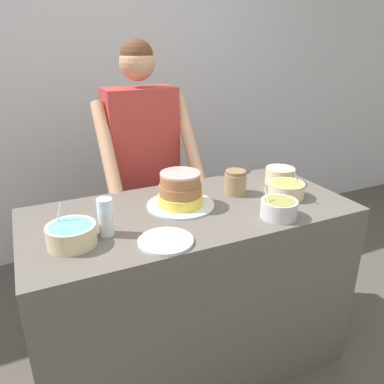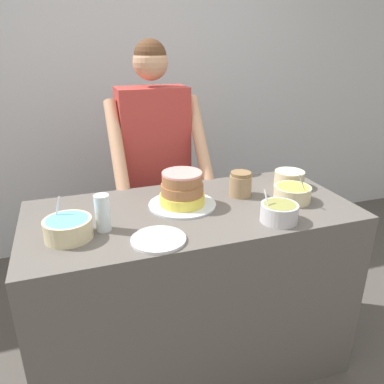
{
  "view_description": "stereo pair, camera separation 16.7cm",
  "coord_description": "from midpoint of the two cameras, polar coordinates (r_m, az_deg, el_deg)",
  "views": [
    {
      "loc": [
        -0.67,
        -1.09,
        1.64
      ],
      "look_at": [
        -0.01,
        0.32,
        1.01
      ],
      "focal_mm": 35.0,
      "sensor_mm": 36.0,
      "label": 1
    },
    {
      "loc": [
        -0.51,
        -1.15,
        1.64
      ],
      "look_at": [
        -0.01,
        0.32,
        1.01
      ],
      "focal_mm": 35.0,
      "sensor_mm": 36.0,
      "label": 2
    }
  ],
  "objects": [
    {
      "name": "drinking_glass",
      "position": [
        1.55,
        -10.48,
        -3.21
      ],
      "size": [
        0.06,
        0.06,
        0.16
      ],
      "color": "silver",
      "rests_on": "counter"
    },
    {
      "name": "cake",
      "position": [
        1.75,
        1.21,
        0.07
      ],
      "size": [
        0.32,
        0.32,
        0.17
      ],
      "color": "silver",
      "rests_on": "counter"
    },
    {
      "name": "frosting_bowl_yellow",
      "position": [
        1.9,
        17.5,
        -0.21
      ],
      "size": [
        0.18,
        0.18,
        0.17
      ],
      "color": "beige",
      "rests_on": "counter"
    },
    {
      "name": "frosting_bowl_blue",
      "position": [
        1.53,
        -15.44,
        -5.35
      ],
      "size": [
        0.19,
        0.19,
        0.16
      ],
      "color": "beige",
      "rests_on": "counter"
    },
    {
      "name": "person_baker",
      "position": [
        2.3,
        -3.69,
        5.59
      ],
      "size": [
        0.56,
        0.47,
        1.66
      ],
      "color": "#2D2D38",
      "rests_on": "ground_plane"
    },
    {
      "name": "ceramic_plate",
      "position": [
        1.47,
        -1.88,
        -7.32
      ],
      "size": [
        0.22,
        0.22,
        0.01
      ],
      "color": "silver",
      "rests_on": "counter"
    },
    {
      "name": "wall_back",
      "position": [
        3.05,
        -7.87,
        15.37
      ],
      "size": [
        10.0,
        0.05,
        2.6
      ],
      "color": "silver",
      "rests_on": "ground_plane"
    },
    {
      "name": "frosting_bowl_olive",
      "position": [
        1.67,
        15.96,
        -3.0
      ],
      "size": [
        0.16,
        0.16,
        0.14
      ],
      "color": "silver",
      "rests_on": "counter"
    },
    {
      "name": "frosting_bowl_white",
      "position": [
        2.08,
        16.85,
        1.97
      ],
      "size": [
        0.16,
        0.16,
        0.09
      ],
      "color": "beige",
      "rests_on": "counter"
    },
    {
      "name": "counter",
      "position": [
        1.98,
        2.5,
        -14.77
      ],
      "size": [
        1.52,
        0.71,
        0.91
      ],
      "color": "#5B5651",
      "rests_on": "ground_plane"
    },
    {
      "name": "stoneware_jar",
      "position": [
        1.9,
        9.91,
        1.14
      ],
      "size": [
        0.11,
        0.11,
        0.12
      ],
      "color": "#9E7F5B",
      "rests_on": "counter"
    }
  ]
}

